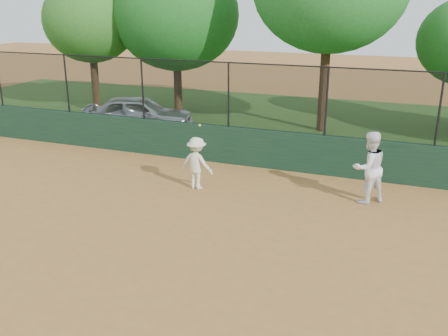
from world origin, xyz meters
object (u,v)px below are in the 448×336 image
(tree_0, at_px, (90,20))
(tree_1, at_px, (176,15))
(parked_car, at_px, (139,114))
(player_main, at_px, (197,163))
(player_second, at_px, (369,167))

(tree_0, height_order, tree_1, tree_1)
(parked_car, xyz_separation_m, tree_1, (0.02, 3.49, 3.61))
(parked_car, height_order, player_main, player_main)
(parked_car, relative_size, tree_0, 0.71)
(parked_car, bearing_deg, tree_1, -18.67)
(parked_car, xyz_separation_m, tree_0, (-3.79, 2.68, 3.35))
(player_second, xyz_separation_m, player_main, (-4.48, -0.67, -0.21))
(parked_car, distance_m, tree_1, 5.02)
(parked_car, distance_m, player_second, 9.97)
(player_second, distance_m, tree_0, 14.89)
(player_second, relative_size, tree_1, 0.28)
(player_second, xyz_separation_m, tree_0, (-12.86, 6.82, 3.13))
(player_second, distance_m, tree_1, 12.31)
(player_second, xyz_separation_m, tree_1, (-9.05, 7.62, 3.39))
(tree_0, bearing_deg, player_main, -41.77)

